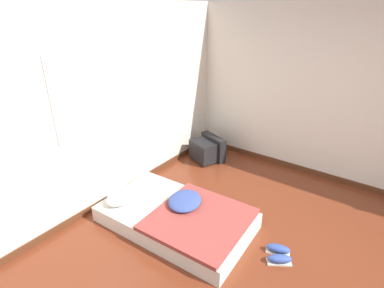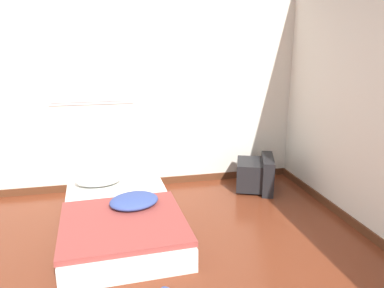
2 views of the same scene
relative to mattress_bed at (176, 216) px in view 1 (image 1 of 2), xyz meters
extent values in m
cube|color=silver|center=(-0.14, 1.13, 1.17)|extent=(7.28, 0.06, 2.60)
cube|color=#562D19|center=(-0.14, 1.09, -0.09)|extent=(7.28, 0.02, 0.09)
cube|color=silver|center=(-0.24, 1.10, 1.44)|extent=(0.98, 0.01, 0.99)
cube|color=white|center=(-0.24, 1.09, 1.44)|extent=(0.91, 0.01, 0.92)
cube|color=silver|center=(2.33, -1.52, 1.17)|extent=(0.06, 7.65, 2.60)
cube|color=#562D19|center=(2.29, -1.52, -0.09)|extent=(0.02, 7.65, 0.09)
cube|color=silver|center=(0.00, 0.01, -0.03)|extent=(1.16, 1.90, 0.21)
ellipsoid|color=white|center=(-0.22, 0.71, 0.14)|extent=(0.53, 0.36, 0.14)
cube|color=#993D38|center=(0.02, -0.34, 0.10)|extent=(1.15, 1.12, 0.05)
ellipsoid|color=#384C93|center=(0.14, -0.03, 0.16)|extent=(0.60, 0.55, 0.11)
cube|color=black|center=(1.62, 0.69, 0.06)|extent=(0.45, 0.54, 0.34)
cube|color=black|center=(1.83, 0.62, 0.08)|extent=(0.32, 0.58, 0.43)
cube|color=black|center=(1.90, 0.59, 0.09)|extent=(0.17, 0.44, 0.31)
cube|color=silver|center=(0.17, -1.29, -0.12)|extent=(0.22, 0.27, 0.02)
ellipsoid|color=#334C99|center=(0.17, -1.29, -0.08)|extent=(0.23, 0.28, 0.09)
cube|color=silver|center=(0.30, -1.22, -0.12)|extent=(0.18, 0.28, 0.02)
ellipsoid|color=#334C99|center=(0.30, -1.22, -0.08)|extent=(0.19, 0.28, 0.09)
camera|label=1|loc=(-2.32, -1.95, 2.40)|focal=28.00mm
camera|label=2|loc=(-0.04, -3.46, 1.69)|focal=35.00mm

